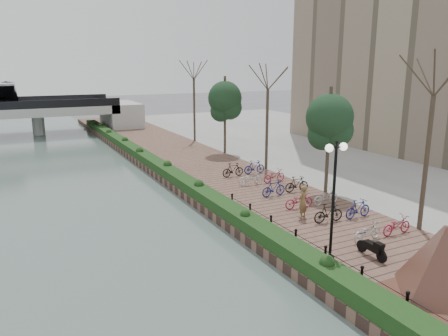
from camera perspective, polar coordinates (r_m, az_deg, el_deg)
ground at (r=17.06m, az=11.37°, el=-15.90°), size 220.00×220.00×0.00m
promenade at (r=33.01m, az=-1.79°, el=-0.69°), size 8.00×75.00×0.50m
inland_pavement at (r=42.13m, az=18.37°, el=1.71°), size 24.00×75.00×0.50m
hedge at (r=33.96m, az=-8.79°, el=0.51°), size 1.10×56.00×0.60m
chain_fence at (r=18.88m, az=11.14°, el=-10.03°), size 0.10×14.10×0.70m
granite_monument at (r=16.49m, az=26.78°, el=-11.08°), size 3.93×3.93×2.65m
lamppost at (r=17.63m, az=14.26°, el=-0.95°), size 1.02×0.32×4.90m
motorcycle at (r=19.25m, az=18.73°, el=-9.77°), size 0.47×1.41×0.87m
pedestrian at (r=22.90m, az=10.23°, el=-4.36°), size 0.76×0.65×1.75m
bicycle_parking at (r=25.95m, az=9.78°, el=-3.15°), size 2.40×14.69×1.00m
street_trees at (r=30.21m, az=8.98°, el=4.48°), size 3.20×37.12×6.80m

